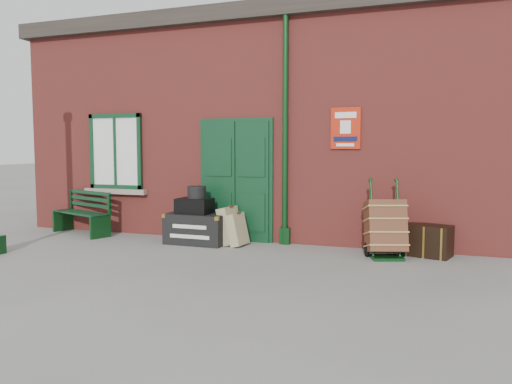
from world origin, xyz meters
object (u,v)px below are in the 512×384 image
at_px(houdini_trunk, 197,229).
at_px(dark_trunk, 428,241).
at_px(porter_trolley, 385,228).
at_px(bench, 84,212).

height_order(houdini_trunk, dark_trunk, houdini_trunk).
xyz_separation_m(porter_trolley, dark_trunk, (0.64, 0.32, -0.22)).
distance_m(bench, porter_trolley, 5.90).
bearing_deg(dark_trunk, houdini_trunk, -159.41).
bearing_deg(houdini_trunk, dark_trunk, 4.81).
distance_m(bench, houdini_trunk, 2.62).
relative_size(porter_trolley, dark_trunk, 1.75).
height_order(bench, porter_trolley, porter_trolley).
bearing_deg(houdini_trunk, bench, 176.95).
bearing_deg(porter_trolley, houdini_trunk, 160.78).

